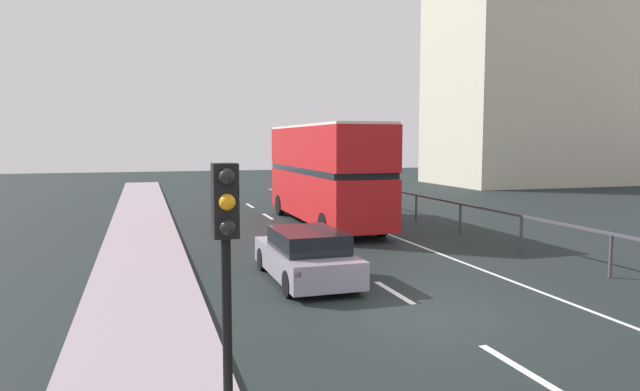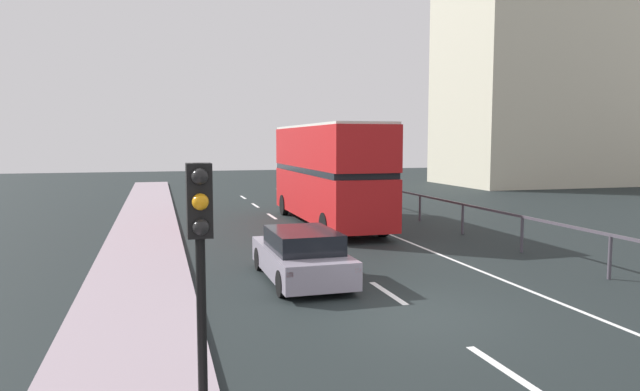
{
  "view_description": "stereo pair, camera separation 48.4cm",
  "coord_description": "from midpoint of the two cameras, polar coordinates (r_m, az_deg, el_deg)",
  "views": [
    {
      "loc": [
        -5.76,
        -10.79,
        3.68
      ],
      "look_at": [
        0.15,
        8.26,
        1.76
      ],
      "focal_mm": 32.17,
      "sensor_mm": 36.0,
      "label": 1
    },
    {
      "loc": [
        -5.29,
        -10.93,
        3.68
      ],
      "look_at": [
        0.15,
        8.26,
        1.76
      ],
      "focal_mm": 32.17,
      "sensor_mm": 36.0,
      "label": 2
    }
  ],
  "objects": [
    {
      "name": "double_decker_bus_red",
      "position": [
        24.95,
        1.34,
        2.38
      ],
      "size": [
        2.56,
        10.28,
        4.35
      ],
      "rotation": [
        0.0,
        0.0,
        0.0
      ],
      "color": "red",
      "rests_on": "ground"
    },
    {
      "name": "traffic_signal_pole",
      "position": [
        7.03,
        -9.92,
        -3.48
      ],
      "size": [
        0.3,
        0.42,
        3.27
      ],
      "color": "black",
      "rests_on": "near_sidewalk_kerb"
    },
    {
      "name": "lane_paint_markings",
      "position": [
        20.82,
        6.21,
        -4.71
      ],
      "size": [
        3.57,
        46.0,
        0.01
      ],
      "color": "silver",
      "rests_on": "ground"
    },
    {
      "name": "near_sidewalk_kerb",
      "position": [
        11.45,
        -17.06,
        -13.13
      ],
      "size": [
        2.63,
        80.0,
        0.14
      ],
      "primitive_type": "cube",
      "color": "gray",
      "rests_on": "ground"
    },
    {
      "name": "ground_plane",
      "position": [
        12.74,
        10.86,
        -11.63
      ],
      "size": [
        75.4,
        120.0,
        0.1
      ],
      "primitive_type": "cube",
      "color": "black"
    },
    {
      "name": "hatchback_car_near",
      "position": [
        15.13,
        -0.95,
        -6.01
      ],
      "size": [
        1.91,
        4.38,
        1.37
      ],
      "rotation": [
        0.0,
        0.0,
        0.01
      ],
      "color": "gray",
      "rests_on": "ground"
    },
    {
      "name": "bridge_side_railing",
      "position": [
        23.21,
        14.61,
        -1.33
      ],
      "size": [
        0.1,
        42.0,
        1.23
      ],
      "color": "#48424C",
      "rests_on": "ground"
    },
    {
      "name": "distant_building_block",
      "position": [
        53.83,
        23.21,
        11.66
      ],
      "size": [
        20.15,
        10.35,
        19.71
      ],
      "color": "#BCB79F",
      "rests_on": "ground"
    }
  ]
}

